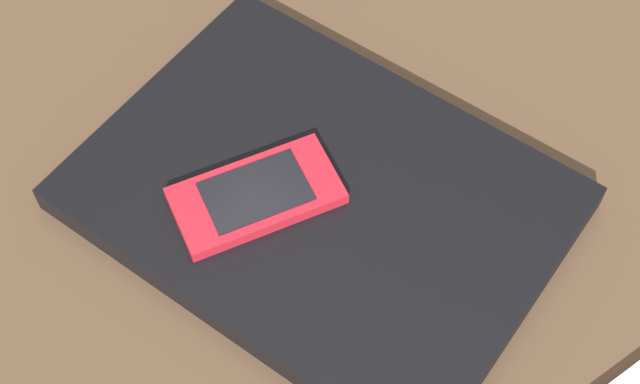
% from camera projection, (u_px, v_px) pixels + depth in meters
% --- Properties ---
extents(desk_surface, '(1.20, 0.80, 0.03)m').
position_uv_depth(desk_surface, '(356.00, 256.00, 0.68)').
color(desk_surface, brown).
rests_on(desk_surface, ground).
extents(laptop_closed, '(0.34, 0.25, 0.02)m').
position_uv_depth(laptop_closed, '(320.00, 198.00, 0.68)').
color(laptop_closed, black).
rests_on(laptop_closed, desk_surface).
extents(cell_phone_on_laptop, '(0.11, 0.13, 0.01)m').
position_uv_depth(cell_phone_on_laptop, '(256.00, 195.00, 0.66)').
color(cell_phone_on_laptop, red).
rests_on(cell_phone_on_laptop, laptop_closed).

